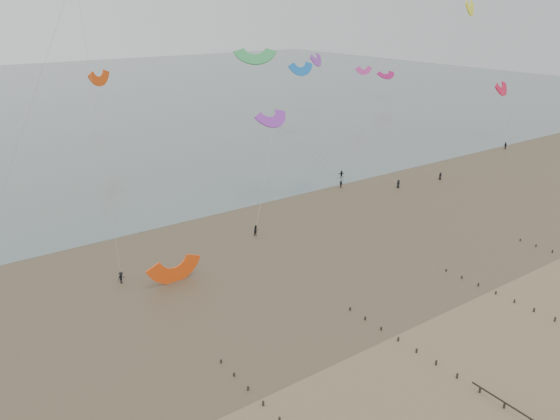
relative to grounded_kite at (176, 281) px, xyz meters
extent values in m
plane|color=brown|center=(10.13, -31.19, 0.00)|extent=(500.00, 500.00, 0.00)
plane|color=#475654|center=(10.13, 168.81, 0.03)|extent=(500.00, 500.00, 0.00)
plane|color=#473A28|center=(10.13, 3.81, 0.01)|extent=(500.00, 500.00, 0.00)
ellipsoid|color=slate|center=(-7.87, -9.19, 0.01)|extent=(23.60, 14.36, 0.01)
ellipsoid|color=slate|center=(22.13, 6.81, 0.01)|extent=(33.64, 18.32, 0.01)
ellipsoid|color=slate|center=(55.13, -1.19, 0.01)|extent=(19.65, 13.67, 0.01)
cube|color=black|center=(-3.87, -29.71, 0.23)|extent=(0.16, 0.16, 0.57)
cube|color=black|center=(-3.87, -27.08, 0.22)|extent=(0.16, 0.16, 0.54)
cube|color=black|center=(-3.87, -24.45, 0.20)|extent=(0.16, 0.16, 0.51)
cube|color=black|center=(-3.87, -21.82, 0.19)|extent=(0.16, 0.16, 0.48)
cube|color=black|center=(-3.87, -19.19, 0.17)|extent=(0.16, 0.16, 0.45)
cube|color=black|center=(14.13, -40.24, 0.29)|extent=(0.16, 0.16, 0.68)
cube|color=black|center=(14.13, -37.61, 0.28)|extent=(0.16, 0.16, 0.65)
cube|color=black|center=(14.13, -34.98, 0.26)|extent=(0.16, 0.16, 0.62)
cube|color=black|center=(14.13, -32.35, 0.25)|extent=(0.16, 0.16, 0.59)
cube|color=black|center=(14.13, -29.71, 0.23)|extent=(0.16, 0.16, 0.57)
cube|color=black|center=(14.13, -27.08, 0.22)|extent=(0.16, 0.16, 0.54)
cube|color=black|center=(14.13, -24.45, 0.20)|extent=(0.16, 0.16, 0.51)
cube|color=black|center=(14.13, -21.82, 0.19)|extent=(0.16, 0.16, 0.48)
cube|color=black|center=(14.13, -19.19, 0.17)|extent=(0.16, 0.16, 0.45)
cube|color=black|center=(32.13, -34.98, 0.26)|extent=(0.16, 0.16, 0.62)
cube|color=black|center=(32.13, -32.35, 0.25)|extent=(0.16, 0.16, 0.59)
cube|color=black|center=(32.13, -29.71, 0.23)|extent=(0.16, 0.16, 0.57)
cube|color=black|center=(32.13, -27.08, 0.22)|extent=(0.16, 0.16, 0.54)
cube|color=black|center=(32.13, -24.45, 0.20)|extent=(0.16, 0.16, 0.51)
cube|color=black|center=(32.13, -21.82, 0.19)|extent=(0.16, 0.16, 0.48)
cube|color=black|center=(32.13, -19.19, 0.17)|extent=(0.16, 0.16, 0.45)
cube|color=black|center=(50.13, -24.45, 0.20)|extent=(0.16, 0.16, 0.51)
cube|color=black|center=(50.13, -21.82, 0.19)|extent=(0.16, 0.16, 0.48)
cube|color=black|center=(50.13, -19.19, 0.17)|extent=(0.16, 0.16, 0.45)
imported|color=black|center=(100.29, 16.80, 0.91)|extent=(1.06, 1.12, 1.83)
imported|color=black|center=(49.34, 22.44, 0.81)|extent=(1.58, 0.82, 1.62)
imported|color=black|center=(65.72, 9.37, 0.78)|extent=(0.59, 0.82, 1.56)
imported|color=black|center=(-6.11, 3.75, 0.82)|extent=(1.21, 0.97, 1.64)
imported|color=black|center=(17.34, 6.79, 0.89)|extent=(0.98, 0.82, 1.78)
imported|color=black|center=(44.78, 17.39, 0.78)|extent=(0.43, 0.93, 1.56)
imported|color=black|center=(54.27, 10.65, 0.84)|extent=(0.61, 0.87, 1.68)
camera|label=1|loc=(-26.31, -61.44, 34.97)|focal=35.00mm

